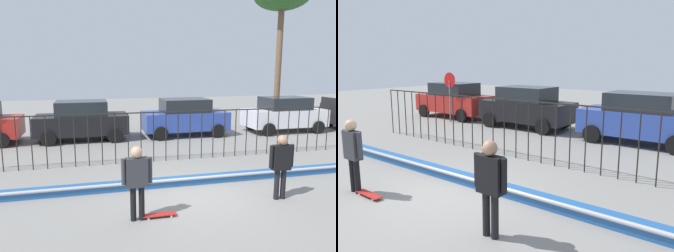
{
  "view_description": "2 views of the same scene",
  "coord_description": "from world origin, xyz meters",
  "views": [
    {
      "loc": [
        -2.79,
        -8.15,
        3.4
      ],
      "look_at": [
        -0.03,
        2.98,
        1.4
      ],
      "focal_mm": 35.06,
      "sensor_mm": 36.0,
      "label": 1
    },
    {
      "loc": [
        5.57,
        -5.04,
        2.99
      ],
      "look_at": [
        -0.47,
        2.9,
        1.11
      ],
      "focal_mm": 36.19,
      "sensor_mm": 36.0,
      "label": 2
    }
  ],
  "objects": [
    {
      "name": "camera_operator",
      "position": [
        2.06,
        -0.86,
        1.03
      ],
      "size": [
        0.7,
        0.26,
        1.72
      ],
      "rotation": [
        0.0,
        0.0,
        3.04
      ],
      "color": "black",
      "rests_on": "ground"
    },
    {
      "name": "perimeter_fence",
      "position": [
        -0.0,
        3.41,
        1.14
      ],
      "size": [
        14.04,
        0.04,
        1.86
      ],
      "color": "black",
      "rests_on": "ground"
    },
    {
      "name": "stop_sign",
      "position": [
        -7.04,
        6.84,
        1.62
      ],
      "size": [
        0.76,
        0.07,
        2.5
      ],
      "color": "slate",
      "rests_on": "ground"
    },
    {
      "name": "skateboard",
      "position": [
        -1.27,
        -1.17,
        0.06
      ],
      "size": [
        0.8,
        0.2,
        0.07
      ],
      "rotation": [
        0.0,
        0.0,
        0.15
      ],
      "color": "#A51E19",
      "rests_on": "ground"
    },
    {
      "name": "ground_plane",
      "position": [
        0.0,
        0.0,
        0.0
      ],
      "size": [
        60.0,
        60.0,
        0.0
      ],
      "primitive_type": "plane",
      "color": "gray"
    },
    {
      "name": "bowl_coping_ledge",
      "position": [
        0.0,
        0.79,
        0.12
      ],
      "size": [
        11.0,
        0.4,
        0.27
      ],
      "color": "#235699",
      "rests_on": "ground"
    },
    {
      "name": "skateboarder",
      "position": [
        -1.77,
        -1.19,
        1.03
      ],
      "size": [
        0.7,
        0.26,
        1.72
      ],
      "rotation": [
        0.0,
        0.0,
        0.19
      ],
      "color": "black",
      "rests_on": "ground"
    },
    {
      "name": "parked_car_black",
      "position": [
        -3.06,
        7.88,
        0.97
      ],
      "size": [
        4.3,
        2.12,
        1.9
      ],
      "rotation": [
        0.0,
        0.0,
        0.06
      ],
      "color": "black",
      "rests_on": "ground"
    },
    {
      "name": "parked_car_blue",
      "position": [
        2.05,
        7.81,
        0.97
      ],
      "size": [
        4.3,
        2.12,
        1.9
      ],
      "rotation": [
        0.0,
        0.0,
        -0.03
      ],
      "color": "#2D479E",
      "rests_on": "ground"
    },
    {
      "name": "parked_car_red",
      "position": [
        -7.94,
        8.01,
        0.97
      ],
      "size": [
        4.3,
        2.12,
        1.9
      ],
      "rotation": [
        0.0,
        0.0,
        0.01
      ],
      "color": "#B2231E",
      "rests_on": "ground"
    }
  ]
}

